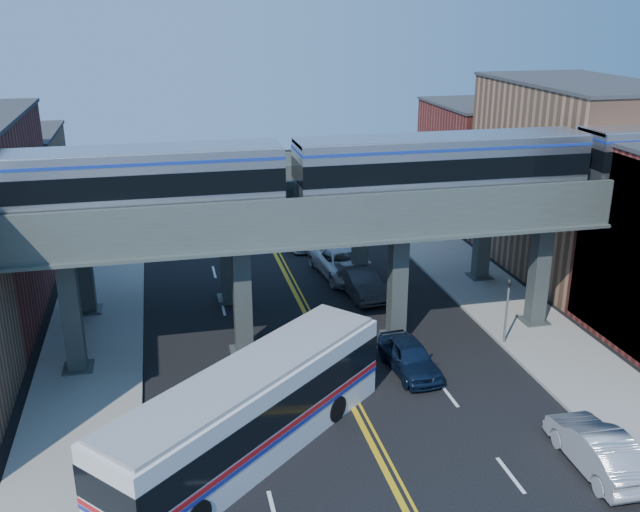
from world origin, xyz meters
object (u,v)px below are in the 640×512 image
(stop_sign, at_px, (354,359))
(car_lane_d, at_px, (298,234))
(transit_bus, at_px, (250,412))
(car_parked_curb, at_px, (597,449))
(car_lane_a, at_px, (410,357))
(car_lane_c, at_px, (343,263))
(transit_train, at_px, (442,165))
(traffic_signal, at_px, (507,304))
(car_lane_b, at_px, (360,281))

(stop_sign, distance_m, car_lane_d, 21.50)
(transit_bus, bearing_deg, car_parked_curb, -58.54)
(stop_sign, bearing_deg, car_parked_curb, -43.97)
(car_lane_a, distance_m, car_lane_d, 20.01)
(car_lane_c, bearing_deg, transit_train, -81.91)
(car_lane_a, distance_m, car_lane_c, 13.03)
(traffic_signal, bearing_deg, car_lane_d, 111.28)
(car_lane_c, bearing_deg, car_parked_curb, -85.30)
(car_lane_a, bearing_deg, car_lane_b, 84.26)
(traffic_signal, height_order, car_lane_a, traffic_signal)
(transit_train, relative_size, car_lane_a, 9.71)
(traffic_signal, distance_m, transit_bus, 15.37)
(transit_train, bearing_deg, stop_sign, -138.95)
(stop_sign, distance_m, traffic_signal, 9.41)
(transit_train, xyz_separation_m, stop_sign, (-5.74, -5.00, -7.42))
(transit_bus, distance_m, car_lane_b, 17.03)
(transit_train, relative_size, traffic_signal, 10.98)
(stop_sign, bearing_deg, transit_bus, -146.25)
(car_lane_a, bearing_deg, stop_sign, -159.23)
(car_lane_a, relative_size, car_lane_d, 0.87)
(stop_sign, height_order, car_lane_a, stop_sign)
(car_lane_b, distance_m, car_parked_curb, 18.98)
(transit_train, distance_m, traffic_signal, 7.83)
(car_lane_a, height_order, car_lane_c, car_lane_c)
(car_parked_curb, bearing_deg, car_lane_d, -76.84)
(car_parked_curb, bearing_deg, car_lane_c, -77.26)
(car_lane_b, bearing_deg, car_lane_c, 89.44)
(stop_sign, distance_m, car_lane_b, 11.84)
(car_parked_curb, bearing_deg, stop_sign, -42.27)
(car_lane_a, bearing_deg, traffic_signal, 11.54)
(transit_bus, distance_m, car_lane_c, 19.75)
(transit_train, xyz_separation_m, car_lane_b, (-2.20, 6.27, -8.30))
(transit_train, height_order, car_lane_d, transit_train)
(car_lane_d, relative_size, car_parked_curb, 1.04)
(transit_bus, bearing_deg, car_lane_b, 18.16)
(transit_train, bearing_deg, car_lane_b, 109.36)
(stop_sign, relative_size, car_lane_d, 0.49)
(transit_train, distance_m, car_lane_a, 9.46)
(car_lane_c, distance_m, car_lane_d, 7.10)
(traffic_signal, xyz_separation_m, car_lane_b, (-5.36, 8.27, -1.42))
(transit_train, height_order, stop_sign, transit_train)
(traffic_signal, distance_m, car_lane_d, 19.81)
(car_lane_a, distance_m, car_lane_b, 9.83)
(transit_train, relative_size, car_parked_curb, 8.80)
(traffic_signal, relative_size, transit_bus, 0.33)
(car_lane_b, bearing_deg, car_lane_d, 95.32)
(car_lane_a, xyz_separation_m, car_lane_d, (-1.45, 19.96, -0.02))
(car_lane_a, bearing_deg, car_parked_curb, -67.10)
(stop_sign, height_order, car_lane_d, stop_sign)
(stop_sign, height_order, traffic_signal, traffic_signal)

